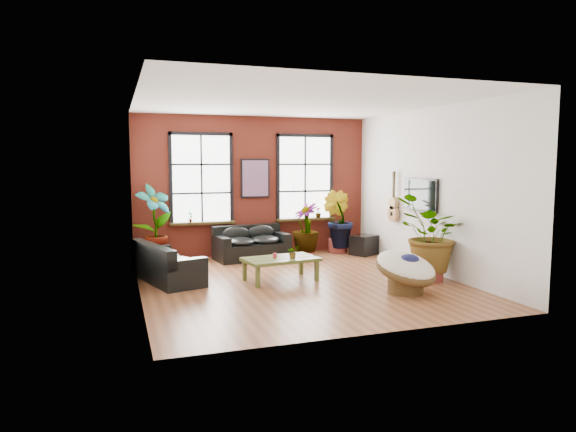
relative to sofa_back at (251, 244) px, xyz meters
name	(u,v)px	position (x,y,z in m)	size (l,w,h in m)	color
room	(295,193)	(0.26, -2.52, 1.38)	(6.04, 6.54, 3.54)	brown
sofa_back	(251,244)	(0.00, 0.00, 0.00)	(1.87, 1.10, 0.81)	black
sofa_left	(165,264)	(-2.21, -1.77, -0.02)	(1.33, 2.09, 0.77)	black
coffee_table	(281,260)	(-0.03, -2.45, 0.04)	(1.54, 1.02, 0.56)	#414D1B
papasan_chair	(406,269)	(1.82, -4.08, 0.06)	(1.44, 1.45, 0.83)	brown
poster	(255,178)	(0.26, 0.52, 1.58)	(0.74, 0.06, 0.98)	black
tv_wall_unit	(412,199)	(3.19, -2.07, 1.18)	(0.13, 1.86, 1.20)	black
media_box	(364,245)	(2.87, -0.39, -0.12)	(0.76, 0.71, 0.50)	black
pot_back_left	(156,256)	(-2.26, 0.12, -0.18)	(0.60, 0.60, 0.37)	maroon
pot_back_right	(338,246)	(2.38, 0.12, -0.19)	(0.62, 0.62, 0.36)	maroon
pot_right_wall	(430,271)	(2.81, -3.39, -0.18)	(0.62, 0.62, 0.38)	maroon
pot_mid	(305,250)	(1.35, -0.17, -0.20)	(0.48, 0.48, 0.33)	maroon
floor_plant_back_left	(155,221)	(-2.25, 0.13, 0.64)	(0.90, 0.61, 1.72)	#174D14
floor_plant_back_right	(338,219)	(2.35, 0.08, 0.52)	(0.81, 0.65, 1.48)	#174D14
floor_plant_right_wall	(431,234)	(2.81, -3.39, 0.56)	(1.38, 1.20, 1.54)	#174D14
floor_plant_mid	(306,227)	(1.36, -0.19, 0.38)	(0.68, 0.68, 1.21)	#174D14
table_plant	(293,252)	(0.18, -2.59, 0.22)	(0.23, 0.20, 0.26)	#174D14
sill_plant_left	(190,217)	(-1.39, 0.47, 0.67)	(0.14, 0.10, 0.27)	#174D14
sill_plant_right	(318,212)	(1.96, 0.47, 0.67)	(0.15, 0.15, 0.27)	#174D14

